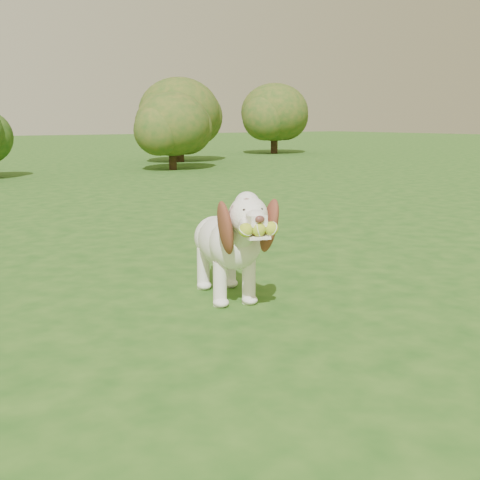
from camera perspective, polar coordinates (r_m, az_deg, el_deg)
ground at (r=3.66m, az=-12.05°, el=-5.60°), size 80.00×80.00×0.00m
dog at (r=3.51m, az=-1.05°, el=0.04°), size 0.56×1.03×0.68m
shrub_d at (r=13.05m, az=-6.46°, el=10.84°), size 1.58×1.58×1.63m
shrub_h at (r=19.38m, az=3.29°, el=11.99°), size 2.12×2.12×2.19m
shrub_f at (r=15.55m, az=-5.80°, el=11.95°), size 2.04×2.04×2.11m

